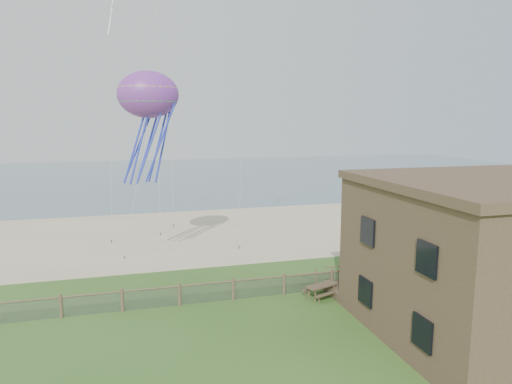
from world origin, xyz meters
TOP-DOWN VIEW (x-y plane):
  - ground at (0.00, 0.00)m, footprint 160.00×160.00m
  - sand_beach at (0.00, 22.00)m, footprint 72.00×20.00m
  - ocean at (0.00, 66.00)m, footprint 160.00×68.00m
  - chainlink_fence at (0.00, 6.00)m, footprint 36.20×0.20m
  - motel_deck at (13.00, 5.00)m, footprint 15.00×2.00m
  - picnic_table at (4.91, 5.00)m, footprint 2.21×1.94m
  - octopus_kite at (-4.02, 12.63)m, footprint 3.81×2.75m
  - kite_white at (-6.14, 16.50)m, footprint 2.29×1.89m

SIDE VIEW (x-z plane):
  - ground at x=0.00m, z-range 0.00..0.00m
  - ocean at x=0.00m, z-range -0.01..0.01m
  - sand_beach at x=0.00m, z-range -0.01..0.01m
  - motel_deck at x=13.00m, z-range 0.00..0.50m
  - picnic_table at x=4.91m, z-range 0.00..0.78m
  - chainlink_fence at x=0.00m, z-range -0.07..1.18m
  - octopus_kite at x=-4.02m, z-range 5.82..13.49m
  - kite_white at x=-6.14m, z-range 16.55..19.73m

